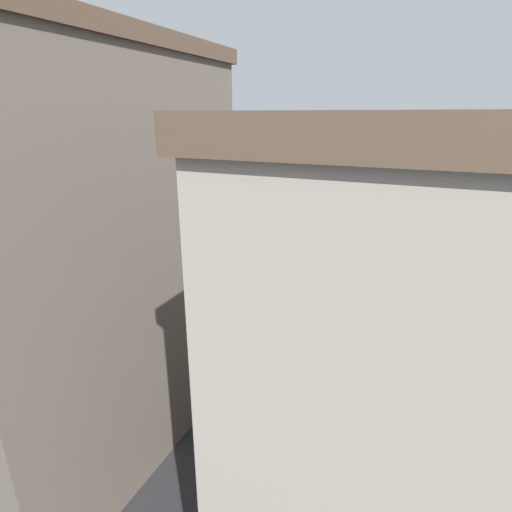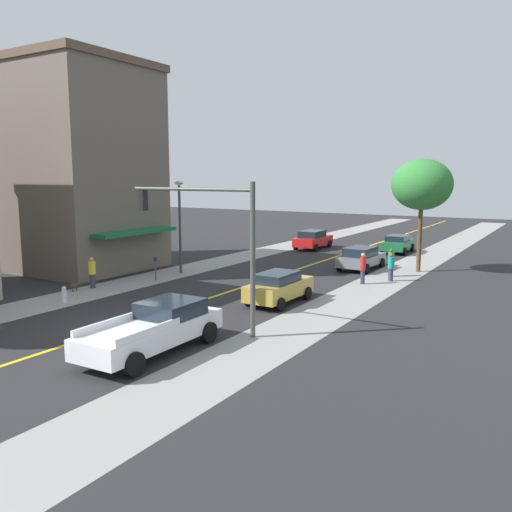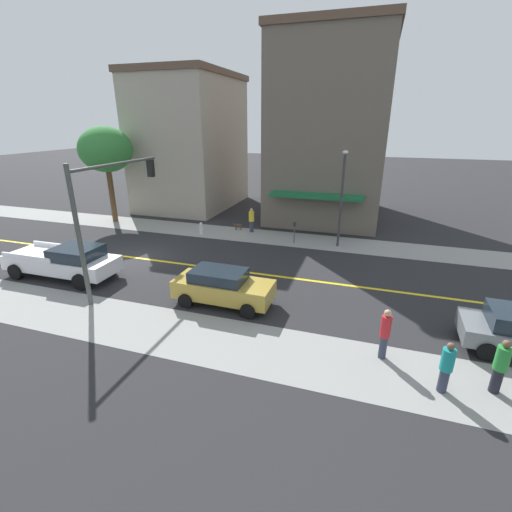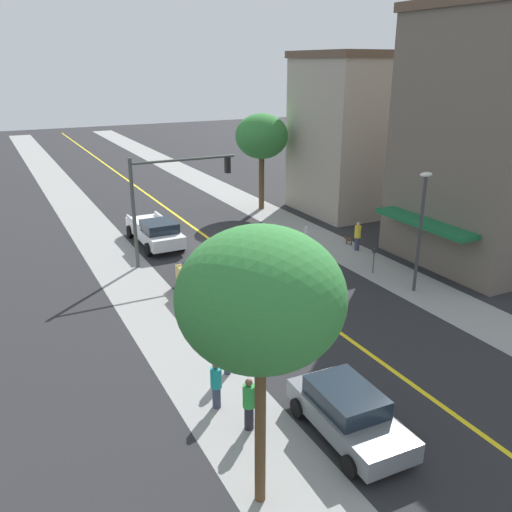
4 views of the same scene
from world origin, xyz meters
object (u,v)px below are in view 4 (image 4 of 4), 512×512
grey_sedan_right_curb (348,412)px  fire_hydrant (306,233)px  street_lamp (421,219)px  traffic_light_mast (168,189)px  street_tree_right_corner (262,137)px  pedestrian_teal_shirt (216,384)px  pedestrian_green_shirt (249,403)px  small_dog (348,239)px  gold_sedan_right_curb (207,281)px  pedestrian_red_shirt (227,350)px  white_pickup_truck (155,231)px  parking_meter (374,257)px  street_tree_left_near (261,299)px  pedestrian_yellow_shirt (358,236)px

grey_sedan_right_curb → fire_hydrant: bearing=153.3°
street_lamp → fire_hydrant: bearing=-87.9°
grey_sedan_right_curb → traffic_light_mast: bearing=-178.8°
street_tree_right_corner → pedestrian_teal_shirt: 26.10m
pedestrian_green_shirt → small_dog: bearing=59.4°
fire_hydrant → grey_sedan_right_curb: bearing=61.6°
pedestrian_teal_shirt → small_dog: 18.33m
grey_sedan_right_curb → pedestrian_green_shirt: bearing=-120.1°
street_lamp → small_dog: 8.29m
grey_sedan_right_curb → gold_sedan_right_curb: gold_sedan_right_curb is taller
street_tree_right_corner → pedestrian_teal_shirt: bearing=59.1°
fire_hydrant → pedestrian_green_shirt: (11.75, 15.41, 0.51)m
street_lamp → pedestrian_green_shirt: size_ratio=3.34×
pedestrian_red_shirt → street_lamp: bearing=96.8°
street_lamp → white_pickup_truck: street_lamp is taller
pedestrian_green_shirt → grey_sedan_right_curb: bearing=-17.0°
street_lamp → white_pickup_truck: size_ratio=1.00×
pedestrian_green_shirt → white_pickup_truck: bearing=96.3°
small_dog → fire_hydrant: bearing=24.9°
grey_sedan_right_curb → pedestrian_green_shirt: size_ratio=2.51×
fire_hydrant → small_dog: bearing=130.5°
street_tree_right_corner → grey_sedan_right_curb: (10.19, 25.10, -4.70)m
white_pickup_truck → pedestrian_green_shirt: pedestrian_green_shirt is taller
street_lamp → grey_sedan_right_curb: size_ratio=1.33×
fire_hydrant → pedestrian_green_shirt: size_ratio=0.48×
grey_sedan_right_curb → parking_meter: bearing=139.8°
pedestrian_red_shirt → fire_hydrant: bearing=131.3°
street_tree_right_corner → street_lamp: size_ratio=1.21×
white_pickup_truck → street_tree_left_near: bearing=-10.8°
pedestrian_teal_shirt → gold_sedan_right_curb: bearing=136.6°
pedestrian_yellow_shirt → grey_sedan_right_curb: bearing=-4.3°
traffic_light_mast → small_dog: 11.69m
street_lamp → pedestrian_red_shirt: size_ratio=3.24×
street_lamp → gold_sedan_right_curb: 10.67m
grey_sedan_right_curb → white_pickup_truck: 20.29m
street_lamp → white_pickup_truck: (9.28, -12.81, -2.85)m
pedestrian_red_shirt → pedestrian_yellow_shirt: bearing=118.9°
pedestrian_teal_shirt → street_tree_left_near: bearing=-31.0°
white_pickup_truck → small_dog: white_pickup_truck is taller
pedestrian_green_shirt → street_lamp: bearing=40.8°
street_tree_right_corner → street_tree_left_near: bearing=62.3°
street_tree_left_near → pedestrian_red_shirt: street_tree_left_near is taller
white_pickup_truck → traffic_light_mast: bearing=-2.4°
gold_sedan_right_curb → traffic_light_mast: bearing=179.6°
street_tree_right_corner → white_pickup_truck: size_ratio=1.22×
street_lamp → pedestrian_green_shirt: 13.74m
street_lamp → parking_meter: bearing=-83.1°
street_tree_left_near → pedestrian_red_shirt: (-1.72, -5.88, -4.72)m
fire_hydrant → pedestrian_green_shirt: bearing=52.7°
fire_hydrant → small_dog: (-1.79, 2.10, -0.10)m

